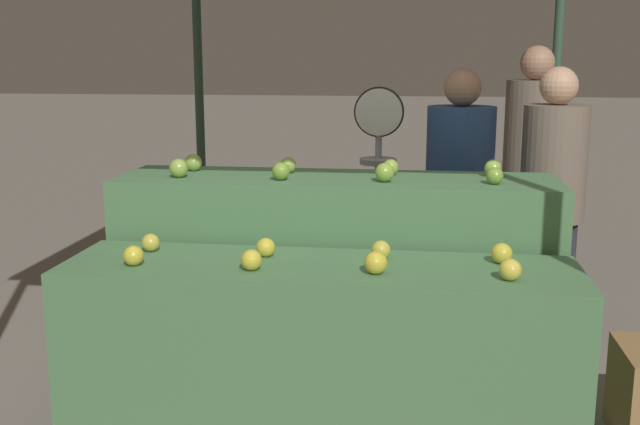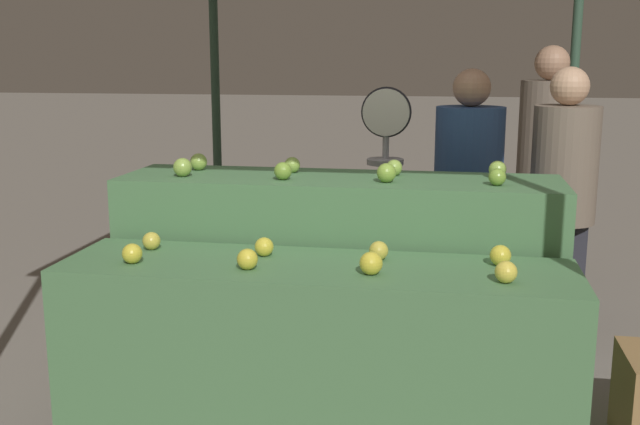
% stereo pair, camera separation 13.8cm
% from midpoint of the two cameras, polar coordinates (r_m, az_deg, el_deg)
% --- Properties ---
extents(display_counter_front, '(2.06, 0.55, 0.83)m').
position_cam_midpoint_polar(display_counter_front, '(3.11, 0.97, -11.39)').
color(display_counter_front, '#4C7A4C').
rests_on(display_counter_front, ground_plane).
extents(display_counter_back, '(2.06, 0.55, 1.09)m').
position_cam_midpoint_polar(display_counter_back, '(3.63, 2.50, -5.83)').
color(display_counter_back, '#4C7A4C').
rests_on(display_counter_back, ground_plane).
extents(apple_front_0, '(0.08, 0.08, 0.08)m').
position_cam_midpoint_polar(apple_front_0, '(3.06, -12.88, -3.07)').
color(apple_front_0, gold).
rests_on(apple_front_0, display_counter_front).
extents(apple_front_1, '(0.08, 0.08, 0.08)m').
position_cam_midpoint_polar(apple_front_1, '(2.91, -4.20, -3.57)').
color(apple_front_1, gold).
rests_on(apple_front_1, display_counter_front).
extents(apple_front_2, '(0.09, 0.09, 0.09)m').
position_cam_midpoint_polar(apple_front_2, '(2.84, 5.30, -3.88)').
color(apple_front_2, gold).
rests_on(apple_front_2, display_counter_front).
extents(apple_front_3, '(0.08, 0.08, 0.08)m').
position_cam_midpoint_polar(apple_front_3, '(2.83, 15.35, -4.40)').
color(apple_front_3, yellow).
rests_on(apple_front_3, display_counter_front).
extents(apple_front_4, '(0.08, 0.08, 0.08)m').
position_cam_midpoint_polar(apple_front_4, '(3.26, -11.55, -2.14)').
color(apple_front_4, gold).
rests_on(apple_front_4, display_counter_front).
extents(apple_front_5, '(0.08, 0.08, 0.08)m').
position_cam_midpoint_polar(apple_front_5, '(3.10, -3.01, -2.63)').
color(apple_front_5, gold).
rests_on(apple_front_5, display_counter_front).
extents(apple_front_6, '(0.08, 0.08, 0.08)m').
position_cam_midpoint_polar(apple_front_6, '(3.05, 5.79, -2.92)').
color(apple_front_6, gold).
rests_on(apple_front_6, display_counter_front).
extents(apple_front_7, '(0.08, 0.08, 0.08)m').
position_cam_midpoint_polar(apple_front_7, '(3.05, 14.85, -3.19)').
color(apple_front_7, gold).
rests_on(apple_front_7, display_counter_front).
extents(apple_back_0, '(0.09, 0.09, 0.09)m').
position_cam_midpoint_polar(apple_back_0, '(3.56, -9.34, 3.41)').
color(apple_back_0, '#8EB247').
rests_on(apple_back_0, display_counter_back).
extents(apple_back_1, '(0.08, 0.08, 0.08)m').
position_cam_midpoint_polar(apple_back_1, '(3.42, -1.69, 3.18)').
color(apple_back_1, '#7AA338').
rests_on(apple_back_1, display_counter_back).
extents(apple_back_2, '(0.09, 0.09, 0.09)m').
position_cam_midpoint_polar(apple_back_2, '(3.37, 6.26, 3.02)').
color(apple_back_2, '#84AD3D').
rests_on(apple_back_2, display_counter_back).
extents(apple_back_3, '(0.08, 0.08, 0.08)m').
position_cam_midpoint_polar(apple_back_3, '(3.37, 14.50, 2.63)').
color(apple_back_3, '#7AA338').
rests_on(apple_back_3, display_counter_back).
extents(apple_back_4, '(0.08, 0.08, 0.08)m').
position_cam_midpoint_polar(apple_back_4, '(3.75, -8.20, 3.84)').
color(apple_back_4, '#8EB247').
rests_on(apple_back_4, display_counter_back).
extents(apple_back_5, '(0.08, 0.08, 0.08)m').
position_cam_midpoint_polar(apple_back_5, '(3.63, -1.05, 3.64)').
color(apple_back_5, '#8EB247').
rests_on(apple_back_5, display_counter_back).
extents(apple_back_6, '(0.08, 0.08, 0.08)m').
position_cam_midpoint_polar(apple_back_6, '(3.57, 6.78, 3.41)').
color(apple_back_6, '#8EB247').
rests_on(apple_back_6, display_counter_back).
extents(apple_back_7, '(0.08, 0.08, 0.08)m').
position_cam_midpoint_polar(apple_back_7, '(3.59, 14.45, 3.20)').
color(apple_back_7, '#8EB247').
rests_on(apple_back_7, display_counter_back).
extents(produce_scale, '(0.27, 0.20, 1.48)m').
position_cam_midpoint_polar(produce_scale, '(4.09, 5.96, 3.75)').
color(produce_scale, '#99999E').
rests_on(produce_scale, ground_plane).
extents(person_vendor_at_scale, '(0.47, 0.47, 1.58)m').
position_cam_midpoint_polar(person_vendor_at_scale, '(4.29, 12.09, 1.59)').
color(person_vendor_at_scale, '#2D2D38').
rests_on(person_vendor_at_scale, ground_plane).
extents(person_customer_left, '(0.37, 0.37, 1.59)m').
position_cam_midpoint_polar(person_customer_left, '(4.37, 18.88, 1.55)').
color(person_customer_left, '#2D2D38').
rests_on(person_customer_left, ground_plane).
extents(person_customer_right, '(0.49, 0.49, 1.72)m').
position_cam_midpoint_polar(person_customer_right, '(5.22, 17.60, 4.00)').
color(person_customer_right, '#2D2D38').
rests_on(person_customer_right, ground_plane).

